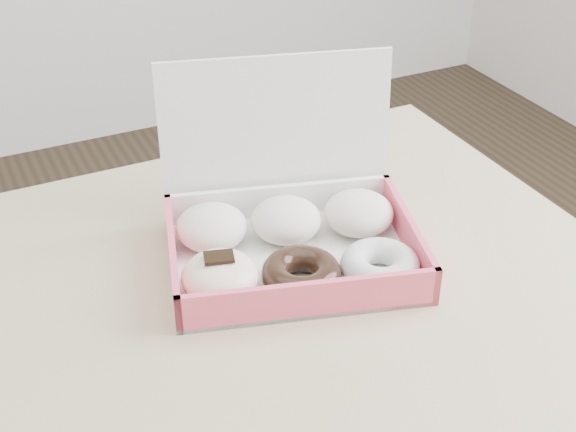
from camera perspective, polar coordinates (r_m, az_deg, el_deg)
name	(u,v)px	position (r m, az deg, el deg)	size (l,w,h in m)	color
table	(151,400)	(0.94, -9.75, -12.77)	(1.20, 0.80, 0.75)	tan
donut_box	(288,232)	(0.99, 0.02, -1.18)	(0.36, 0.32, 0.22)	white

